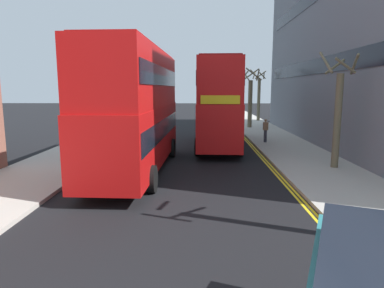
# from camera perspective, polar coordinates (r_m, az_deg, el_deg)

# --- Properties ---
(sidewalk_right) EXTENTS (4.00, 80.00, 0.14)m
(sidewalk_right) POSITION_cam_1_polar(r_m,az_deg,el_deg) (18.87, 18.91, -2.82)
(sidewalk_right) COLOR #ADA89E
(sidewalk_right) RESTS_ON ground
(sidewalk_left) EXTENTS (4.00, 80.00, 0.14)m
(sidewalk_left) POSITION_cam_1_polar(r_m,az_deg,el_deg) (19.40, -20.81, -2.60)
(sidewalk_left) COLOR #ADA89E
(sidewalk_left) RESTS_ON ground
(kerb_line_outer) EXTENTS (0.10, 56.00, 0.01)m
(kerb_line_outer) POSITION_cam_1_polar(r_m,az_deg,el_deg) (16.45, 13.99, -4.55)
(kerb_line_outer) COLOR yellow
(kerb_line_outer) RESTS_ON ground
(kerb_line_inner) EXTENTS (0.10, 56.00, 0.01)m
(kerb_line_inner) POSITION_cam_1_polar(r_m,az_deg,el_deg) (16.42, 13.45, -4.56)
(kerb_line_inner) COLOR yellow
(kerb_line_inner) RESTS_ON ground
(double_decker_bus_away) EXTENTS (3.06, 10.88, 5.64)m
(double_decker_bus_away) POSITION_cam_1_polar(r_m,az_deg,el_deg) (15.96, -9.27, 6.18)
(double_decker_bus_away) COLOR #B20F0F
(double_decker_bus_away) RESTS_ON ground
(double_decker_bus_oncoming) EXTENTS (3.12, 10.90, 5.64)m
(double_decker_bus_oncoming) POSITION_cam_1_polar(r_m,az_deg,el_deg) (22.91, 4.49, 7.16)
(double_decker_bus_oncoming) COLOR red
(double_decker_bus_oncoming) RESTS_ON ground
(pedestrian_far) EXTENTS (0.34, 0.22, 1.62)m
(pedestrian_far) POSITION_cam_1_polar(r_m,az_deg,el_deg) (24.37, 12.18, 2.28)
(pedestrian_far) COLOR #2D2D38
(pedestrian_far) RESTS_ON sidewalk_right
(street_tree_mid) EXTENTS (1.54, 1.47, 5.43)m
(street_tree_mid) POSITION_cam_1_polar(r_m,az_deg,el_deg) (17.36, 23.14, 4.68)
(street_tree_mid) COLOR #6B6047
(street_tree_mid) RESTS_ON sidewalk_right
(street_tree_far) EXTENTS (1.94, 1.95, 5.95)m
(street_tree_far) POSITION_cam_1_polar(r_m,az_deg,el_deg) (41.02, 11.08, 7.84)
(street_tree_far) COLOR #6B6047
(street_tree_far) RESTS_ON sidewalk_right
(street_tree_distant) EXTENTS (1.93, 1.95, 5.66)m
(street_tree_distant) POSITION_cam_1_polar(r_m,az_deg,el_deg) (33.52, 9.70, 7.23)
(street_tree_distant) COLOR #6B6047
(street_tree_distant) RESTS_ON sidewalk_right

